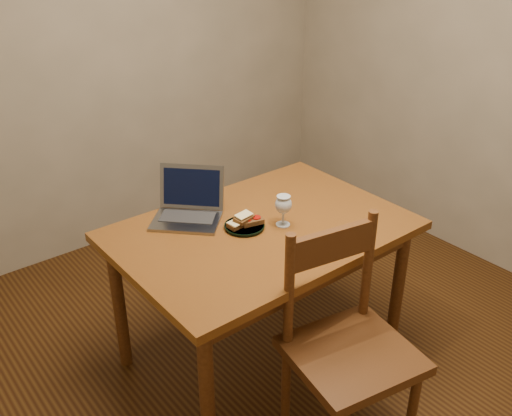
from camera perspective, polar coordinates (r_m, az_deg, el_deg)
floor at (r=3.04m, az=2.46°, el=-14.17°), size 3.20×3.20×0.02m
back_wall at (r=3.70m, az=-14.30°, el=15.70°), size 3.20×0.02×2.60m
right_wall at (r=3.62m, az=23.23°, el=14.13°), size 0.02×3.20×2.60m
table at (r=2.62m, az=0.58°, el=-3.54°), size 1.30×0.90×0.74m
chair at (r=2.30m, az=9.27°, el=-12.77°), size 0.53×0.52×0.50m
plate at (r=2.57m, az=-1.16°, el=-1.85°), size 0.18×0.18×0.02m
sandwich_cheese at (r=2.55m, az=-1.83°, el=-1.55°), size 0.10×0.06×0.03m
sandwich_tomato at (r=2.57m, az=-0.43°, el=-1.23°), size 0.11×0.08×0.03m
sandwich_top at (r=2.55m, az=-1.23°, el=-0.97°), size 0.10×0.07×0.03m
milk_glass at (r=2.56m, az=2.74°, el=-0.26°), size 0.08×0.08×0.15m
laptop at (r=2.67m, az=-6.73°, el=0.35°), size 0.41×0.41×0.22m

